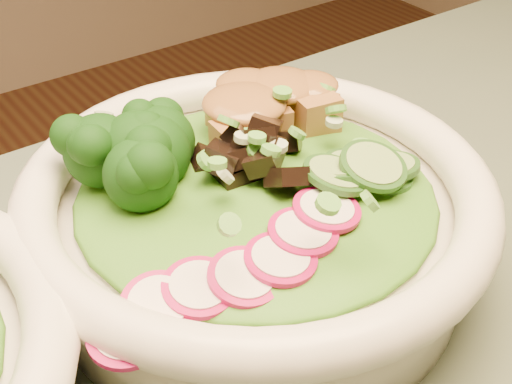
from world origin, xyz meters
TOP-DOWN VIEW (x-y plane):
  - salad_bowl at (0.04, 0.16)m, footprint 0.30×0.30m
  - lettuce_bed at (0.04, 0.16)m, footprint 0.23×0.23m
  - broccoli_florets at (-0.02, 0.20)m, footprint 0.10×0.09m
  - radish_slices at (-0.00, 0.10)m, footprint 0.13×0.06m
  - cucumber_slices at (0.10, 0.11)m, footprint 0.09×0.09m
  - mushroom_heap at (0.05, 0.17)m, footprint 0.09×0.09m
  - tofu_cubes at (0.09, 0.21)m, footprint 0.11×0.08m
  - peanut_sauce at (0.09, 0.21)m, footprint 0.08×0.06m
  - scallion_garnish at (0.04, 0.16)m, footprint 0.21×0.21m

SIDE VIEW (x-z plane):
  - salad_bowl at x=0.04m, z-range 0.75..0.83m
  - lettuce_bed at x=0.04m, z-range 0.80..0.83m
  - radish_slices at x=0.00m, z-range 0.81..0.83m
  - cucumber_slices at x=0.10m, z-range 0.81..0.85m
  - tofu_cubes at x=0.09m, z-range 0.81..0.85m
  - mushroom_heap at x=0.05m, z-range 0.81..0.85m
  - broccoli_florets at x=-0.02m, z-range 0.81..0.86m
  - scallion_garnish at x=0.04m, z-range 0.83..0.86m
  - peanut_sauce at x=0.09m, z-range 0.84..0.85m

